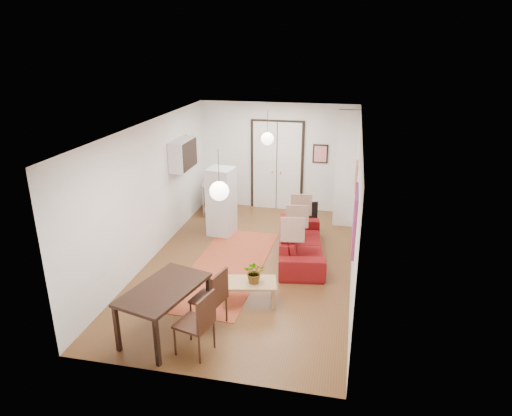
% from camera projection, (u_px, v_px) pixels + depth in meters
% --- Properties ---
extents(floor, '(7.00, 7.00, 0.00)m').
position_uv_depth(floor, '(249.00, 264.00, 9.59)').
color(floor, brown).
rests_on(floor, ground).
extents(ceiling, '(4.20, 7.00, 0.02)m').
position_uv_depth(ceiling, '(248.00, 126.00, 8.58)').
color(ceiling, white).
rests_on(ceiling, wall_back).
extents(wall_back, '(4.20, 0.02, 2.90)m').
position_uv_depth(wall_back, '(277.00, 157.00, 12.30)').
color(wall_back, white).
rests_on(wall_back, floor).
extents(wall_front, '(4.20, 0.02, 2.90)m').
position_uv_depth(wall_front, '(188.00, 285.00, 5.87)').
color(wall_front, white).
rests_on(wall_front, floor).
extents(wall_left, '(0.02, 7.00, 2.90)m').
position_uv_depth(wall_left, '(150.00, 192.00, 9.49)').
color(wall_left, white).
rests_on(wall_left, floor).
extents(wall_right, '(0.02, 7.00, 2.90)m').
position_uv_depth(wall_right, '(356.00, 206.00, 8.68)').
color(wall_right, white).
rests_on(wall_right, floor).
extents(double_doors, '(1.44, 0.06, 2.50)m').
position_uv_depth(double_doors, '(277.00, 166.00, 12.34)').
color(double_doors, silver).
rests_on(double_doors, wall_back).
extents(stub_partition, '(0.50, 0.10, 2.90)m').
position_uv_depth(stub_partition, '(346.00, 170.00, 11.07)').
color(stub_partition, white).
rests_on(stub_partition, floor).
extents(wall_cabinet, '(0.35, 1.00, 0.70)m').
position_uv_depth(wall_cabinet, '(183.00, 154.00, 10.68)').
color(wall_cabinet, silver).
rests_on(wall_cabinet, wall_left).
extents(painting_popart, '(0.05, 1.00, 1.00)m').
position_uv_depth(painting_popart, '(355.00, 220.00, 7.47)').
color(painting_popart, red).
rests_on(painting_popart, wall_right).
extents(painting_abstract, '(0.05, 0.50, 0.60)m').
position_uv_depth(painting_abstract, '(356.00, 177.00, 9.29)').
color(painting_abstract, '#F7EACE').
rests_on(painting_abstract, wall_right).
extents(poster_back, '(0.40, 0.03, 0.50)m').
position_uv_depth(poster_back, '(320.00, 154.00, 11.99)').
color(poster_back, red).
rests_on(poster_back, wall_back).
extents(print_left, '(0.03, 0.44, 0.54)m').
position_uv_depth(print_left, '(184.00, 147.00, 11.15)').
color(print_left, '#A06342').
rests_on(print_left, wall_left).
extents(pendant_back, '(0.30, 0.30, 0.80)m').
position_uv_depth(pendant_back, '(267.00, 139.00, 10.64)').
color(pendant_back, white).
rests_on(pendant_back, ceiling).
extents(pendant_front, '(0.30, 0.30, 0.80)m').
position_uv_depth(pendant_front, '(219.00, 191.00, 6.97)').
color(pendant_front, white).
rests_on(pendant_front, ceiling).
extents(kilim_rug, '(1.54, 3.83, 0.01)m').
position_uv_depth(kilim_rug, '(227.00, 267.00, 9.44)').
color(kilim_rug, '#C75A31').
rests_on(kilim_rug, floor).
extents(sofa, '(1.23, 2.44, 0.68)m').
position_uv_depth(sofa, '(301.00, 243.00, 9.74)').
color(sofa, maroon).
rests_on(sofa, floor).
extents(coffee_table, '(1.04, 0.71, 0.42)m').
position_uv_depth(coffee_table, '(249.00, 285.00, 8.04)').
color(coffee_table, '#A6854E').
rests_on(coffee_table, floor).
extents(potted_plant, '(0.39, 0.43, 0.41)m').
position_uv_depth(potted_plant, '(255.00, 272.00, 7.93)').
color(potted_plant, '#2A5D29').
rests_on(potted_plant, coffee_table).
extents(kitchen_counter, '(0.72, 1.21, 0.87)m').
position_uv_depth(kitchen_counter, '(216.00, 191.00, 12.36)').
color(kitchen_counter, silver).
rests_on(kitchen_counter, floor).
extents(bowl, '(0.25, 0.25, 0.05)m').
position_uv_depth(bowl, '(212.00, 183.00, 11.97)').
color(bowl, silver).
rests_on(bowl, kitchen_counter).
extents(soap_bottle, '(0.10, 0.10, 0.18)m').
position_uv_depth(soap_bottle, '(216.00, 174.00, 12.46)').
color(soap_bottle, teal).
rests_on(soap_bottle, kitchen_counter).
extents(fridge, '(0.65, 0.65, 1.63)m').
position_uv_depth(fridge, '(221.00, 202.00, 10.81)').
color(fridge, silver).
rests_on(fridge, floor).
extents(dining_table, '(1.19, 1.65, 0.82)m').
position_uv_depth(dining_table, '(164.00, 293.00, 7.08)').
color(dining_table, black).
rests_on(dining_table, floor).
extents(dining_chair_near, '(0.59, 0.74, 1.02)m').
position_uv_depth(dining_chair_near, '(210.00, 290.00, 7.43)').
color(dining_chair_near, '#3A1F12').
rests_on(dining_chair_near, floor).
extents(dining_chair_far, '(0.59, 0.74, 1.02)m').
position_uv_depth(dining_chair_far, '(196.00, 314.00, 6.79)').
color(dining_chair_far, '#3A1F12').
rests_on(dining_chair_far, floor).
extents(black_side_chair, '(0.46, 0.47, 0.83)m').
position_uv_depth(black_side_chair, '(309.00, 212.00, 11.10)').
color(black_side_chair, black).
rests_on(black_side_chair, floor).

